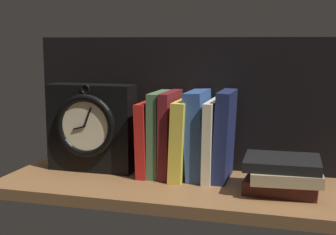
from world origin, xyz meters
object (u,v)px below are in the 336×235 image
Objects in this scene: book_green_romantic at (159,133)px; book_cream_twain at (212,140)px; book_stack_side at (283,174)px; book_red_requiem at (148,138)px; book_blue_modern at (198,135)px; book_yellow_seinlanguage at (182,138)px; book_navy_bierce at (225,136)px; framed_clock at (91,127)px; book_maroon_dawkins at (170,134)px.

book_green_romantic is 1.09× the size of book_cream_twain.
book_cream_twain is at bearing 158.12° from book_stack_side.
book_blue_modern reaches higher than book_red_requiem.
book_navy_bierce is at bearing 0.00° from book_yellow_seinlanguage.
book_green_romantic is (2.72, 0.00, 1.20)cm from book_red_requiem.
book_yellow_seinlanguage is at bearing 164.35° from book_stack_side.
framed_clock is (-16.96, -1.43, 0.87)cm from book_green_romantic.
book_navy_bierce is (2.81, -0.00, 1.13)cm from book_cream_twain.
book_blue_modern is 21.63cm from book_stack_side.
book_cream_twain is 1.11× the size of book_stack_side.
book_yellow_seinlanguage is at bearing 0.00° from book_green_romantic.
book_yellow_seinlanguage is 24.91cm from book_stack_side.
book_cream_twain is 29.81cm from framed_clock.
book_blue_modern is 3.45cm from book_cream_twain.
book_maroon_dawkins reaches higher than book_stack_side.
book_stack_side is at bearing -15.65° from book_yellow_seinlanguage.
book_navy_bierce reaches higher than book_green_romantic.
book_blue_modern is at bearing 0.00° from book_yellow_seinlanguage.
book_stack_side is at bearing -6.36° from framed_clock.
book_yellow_seinlanguage and book_cream_twain have the same top height.
book_cream_twain reaches higher than book_stack_side.
book_maroon_dawkins is 0.98× the size of book_blue_modern.
book_red_requiem is 5.57cm from book_maroon_dawkins.
book_maroon_dawkins is (5.43, 0.00, 1.26)cm from book_red_requiem.
book_navy_bierce is (6.11, 0.00, 0.12)cm from book_blue_modern.
book_yellow_seinlanguage is at bearing 180.00° from book_blue_modern.
book_red_requiem is 0.95× the size of book_cream_twain.
book_blue_modern is at bearing 0.00° from book_maroon_dawkins.
book_navy_bierce is at bearing -0.00° from book_cream_twain.
book_stack_side is at bearing -11.66° from book_red_requiem.
book_maroon_dawkins reaches higher than book_red_requiem.
framed_clock reaches higher than book_red_requiem.
book_red_requiem is at bearing 168.34° from book_stack_side.
framed_clock is (-29.73, -1.43, 1.65)cm from book_cream_twain.
framed_clock is 1.31× the size of book_stack_side.
book_yellow_seinlanguage is 9.98cm from book_navy_bierce.
book_green_romantic is at bearing 4.83° from framed_clock.
book_navy_bierce is 16.33cm from book_stack_side.
book_blue_modern is at bearing 0.00° from book_green_romantic.
book_green_romantic is 17.05cm from framed_clock.
book_yellow_seinlanguage is (2.96, 0.00, -0.89)cm from book_maroon_dawkins.
book_cream_twain is at bearing 0.00° from book_red_requiem.
framed_clock is at bearing -177.24° from book_cream_twain.
book_navy_bierce is at bearing 0.00° from book_maroon_dawkins.
book_cream_twain reaches higher than book_red_requiem.
book_maroon_dawkins is 6.76cm from book_blue_modern.
book_red_requiem is 0.85× the size of book_navy_bierce.
book_red_requiem is at bearing 5.74° from framed_clock.
book_maroon_dawkins is 1.09× the size of book_cream_twain.
book_navy_bierce is at bearing 0.00° from book_blue_modern.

